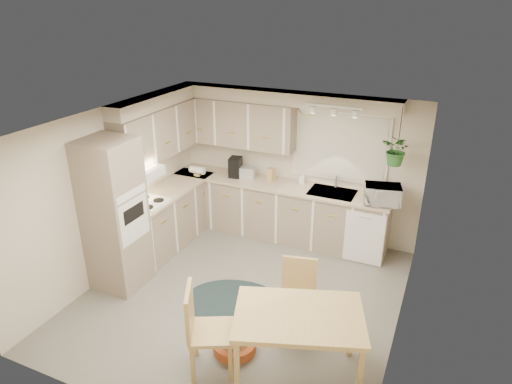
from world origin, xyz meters
TOP-DOWN VIEW (x-y plane):
  - floor at (0.00, 0.00)m, footprint 4.20×4.20m
  - ceiling at (0.00, 0.00)m, footprint 4.20×4.20m
  - wall_back at (0.00, 2.10)m, footprint 4.00×0.04m
  - wall_front at (0.00, -2.10)m, footprint 4.00×0.04m
  - wall_left at (-2.00, 0.00)m, footprint 0.04×4.20m
  - wall_right at (2.00, 0.00)m, footprint 0.04×4.20m
  - base_cab_left at (-1.70, 0.88)m, footprint 0.60×1.85m
  - base_cab_back at (-0.20, 1.80)m, footprint 3.60×0.60m
  - counter_left at (-1.69, 0.88)m, footprint 0.64×1.89m
  - counter_back at (-0.20, 1.79)m, footprint 3.64×0.64m
  - oven_stack at (-1.68, -0.38)m, footprint 0.65×0.65m
  - wall_oven_face at (-1.35, -0.38)m, footprint 0.02×0.56m
  - upper_cab_left at (-1.82, 1.00)m, footprint 0.35×2.00m
  - upper_cab_back at (-1.00, 1.93)m, footprint 2.00×0.35m
  - soffit_left at (-1.85, 1.00)m, footprint 0.30×2.00m
  - soffit_back at (-0.20, 1.95)m, footprint 3.60×0.30m
  - cooktop at (-1.68, 0.30)m, footprint 0.52×0.58m
  - range_hood at (-1.70, 0.30)m, footprint 0.40×0.60m
  - window_blinds at (0.70, 2.07)m, footprint 1.40×0.02m
  - window_frame at (0.70, 2.08)m, footprint 1.50×0.02m
  - sink at (0.70, 1.80)m, footprint 0.70×0.48m
  - dishwasher_front at (1.30, 1.49)m, footprint 0.58×0.02m
  - track_light_bar at (0.70, 1.55)m, footprint 0.80×0.04m
  - wall_clock at (0.15, 2.07)m, footprint 0.30×0.03m
  - dining_table at (1.14, -1.02)m, footprint 1.50×1.24m
  - chair_left at (0.27, -1.27)m, footprint 0.64×0.64m
  - chair_back at (0.90, -0.38)m, footprint 0.52×0.52m
  - braided_rug at (-0.06, -0.15)m, footprint 1.49×1.25m
  - pet_bed at (0.37, -0.94)m, footprint 0.66×0.66m
  - microwave at (1.46, 1.70)m, footprint 0.56×0.40m
  - soap_bottle at (0.16, 1.95)m, footprint 0.10×0.20m
  - hanging_plant at (1.59, 1.70)m, footprint 0.53×0.56m
  - coffee_maker at (-0.96, 1.80)m, footprint 0.22×0.26m
  - toaster at (-0.78, 1.82)m, footprint 0.33×0.23m
  - knife_block at (-0.34, 1.85)m, footprint 0.12×0.12m

SIDE VIEW (x-z plane):
  - floor at x=0.00m, z-range 0.00..0.00m
  - braided_rug at x=-0.06m, z-range 0.00..0.01m
  - pet_bed at x=0.37m, z-range 0.00..0.11m
  - dining_table at x=1.14m, z-range 0.00..0.81m
  - dishwasher_front at x=1.30m, z-range 0.01..0.84m
  - base_cab_left at x=-1.70m, z-range 0.00..0.90m
  - base_cab_back at x=-0.20m, z-range 0.00..0.90m
  - chair_back at x=0.90m, z-range 0.00..0.93m
  - chair_left at x=0.27m, z-range 0.00..1.02m
  - sink at x=0.70m, z-range 0.85..0.95m
  - counter_left at x=-1.69m, z-range 0.90..0.94m
  - counter_back at x=-0.20m, z-range 0.90..0.94m
  - cooktop at x=-1.68m, z-range 0.93..0.95m
  - soap_bottle at x=0.16m, z-range 0.94..1.03m
  - toaster at x=-0.78m, z-range 0.94..1.13m
  - oven_stack at x=-1.68m, z-range 0.00..2.10m
  - wall_oven_face at x=-1.35m, z-range 0.76..1.34m
  - knife_block at x=-0.34m, z-range 0.94..1.16m
  - coffee_maker at x=-0.96m, z-range 0.94..1.27m
  - microwave at x=1.46m, z-range 0.94..1.29m
  - wall_back at x=0.00m, z-range 0.00..2.40m
  - wall_front at x=0.00m, z-range 0.00..2.40m
  - wall_left at x=-2.00m, z-range 0.00..2.40m
  - wall_right at x=2.00m, z-range 0.00..2.40m
  - range_hood at x=-1.70m, z-range 1.33..1.47m
  - window_blinds at x=0.70m, z-range 1.10..2.10m
  - window_frame at x=0.70m, z-range 1.05..2.15m
  - hanging_plant at x=1.59m, z-range 1.55..1.90m
  - upper_cab_left at x=-1.82m, z-range 1.45..2.20m
  - upper_cab_back at x=-1.00m, z-range 1.45..2.20m
  - wall_clock at x=0.15m, z-range 2.03..2.33m
  - soffit_left at x=-1.85m, z-range 2.20..2.40m
  - soffit_back at x=-0.20m, z-range 2.20..2.40m
  - track_light_bar at x=0.70m, z-range 2.31..2.35m
  - ceiling at x=0.00m, z-range 2.40..2.40m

